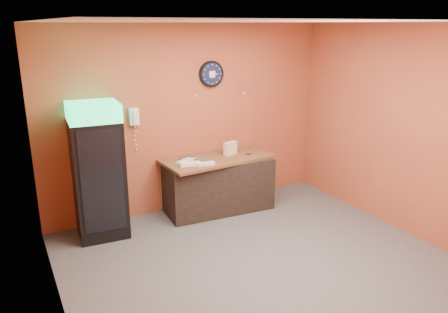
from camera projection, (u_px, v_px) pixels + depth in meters
floor at (258, 261)px, 5.33m from camera, size 4.50×4.50×0.00m
back_wall at (190, 119)px, 6.61m from camera, size 4.50×0.02×2.80m
left_wall at (50, 184)px, 3.91m from camera, size 0.02×4.00×2.80m
right_wall at (401, 130)px, 5.93m from camera, size 0.02×4.00×2.80m
ceiling at (265, 22)px, 4.51m from camera, size 4.50×4.00×0.02m
beverage_cooler at (99, 173)px, 5.76m from camera, size 0.68×0.69×1.82m
prep_counter at (218, 185)px, 6.72m from camera, size 1.66×0.82×0.81m
wall_clock at (211, 74)px, 6.55m from camera, size 0.39×0.06×0.39m
wall_phone at (134, 117)px, 6.13m from camera, size 0.13×0.11×0.24m
butcher_paper at (218, 158)px, 6.60m from camera, size 1.73×0.90×0.04m
sub_roll_stack at (230, 148)px, 6.70m from camera, size 0.25×0.16×0.20m
wrapped_sandwich_left at (190, 164)px, 6.21m from camera, size 0.32×0.18×0.04m
wrapped_sandwich_mid at (206, 164)px, 6.23m from camera, size 0.26×0.13×0.04m
wrapped_sandwich_right at (185, 161)px, 6.33m from camera, size 0.30×0.23×0.04m
kitchen_tool at (198, 156)px, 6.53m from camera, size 0.06×0.06×0.06m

